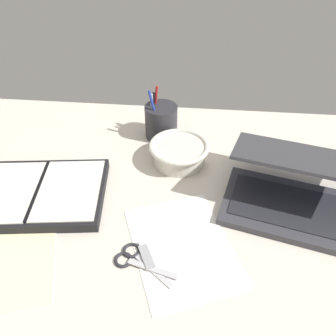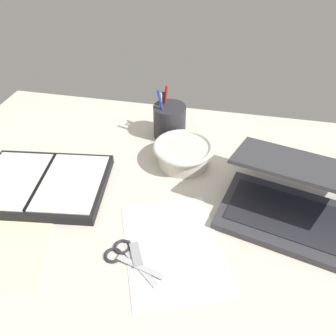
{
  "view_description": "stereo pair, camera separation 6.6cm",
  "coord_description": "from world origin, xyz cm",
  "px_view_note": "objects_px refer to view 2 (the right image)",
  "views": [
    {
      "loc": [
        5.02,
        -54.28,
        60.99
      ],
      "look_at": [
        -1.02,
        7.44,
        9.0
      ],
      "focal_mm": 35.0,
      "sensor_mm": 36.0,
      "label": 1
    },
    {
      "loc": [
        11.52,
        -53.29,
        60.99
      ],
      "look_at": [
        -1.02,
        7.44,
        9.0
      ],
      "focal_mm": 35.0,
      "sensor_mm": 36.0,
      "label": 2
    }
  ],
  "objects_px": {
    "laptop": "(295,200)",
    "planner": "(43,184)",
    "bowl": "(183,153)",
    "scissors": "(124,255)",
    "pen_cup": "(169,121)"
  },
  "relations": [
    {
      "from": "bowl",
      "to": "planner",
      "type": "distance_m",
      "value": 0.38
    },
    {
      "from": "pen_cup",
      "to": "planner",
      "type": "distance_m",
      "value": 0.41
    },
    {
      "from": "laptop",
      "to": "pen_cup",
      "type": "bearing_deg",
      "value": 156.58
    },
    {
      "from": "pen_cup",
      "to": "scissors",
      "type": "relative_size",
      "value": 1.17
    },
    {
      "from": "bowl",
      "to": "pen_cup",
      "type": "bearing_deg",
      "value": 117.24
    },
    {
      "from": "bowl",
      "to": "planner",
      "type": "relative_size",
      "value": 0.48
    },
    {
      "from": "planner",
      "to": "pen_cup",
      "type": "bearing_deg",
      "value": 40.51
    },
    {
      "from": "laptop",
      "to": "planner",
      "type": "bearing_deg",
      "value": -162.8
    },
    {
      "from": "pen_cup",
      "to": "planner",
      "type": "relative_size",
      "value": 0.46
    },
    {
      "from": "laptop",
      "to": "scissors",
      "type": "relative_size",
      "value": 2.7
    },
    {
      "from": "laptop",
      "to": "planner",
      "type": "xyz_separation_m",
      "value": [
        -0.62,
        -0.04,
        -0.03
      ]
    },
    {
      "from": "bowl",
      "to": "scissors",
      "type": "bearing_deg",
      "value": -101.7
    },
    {
      "from": "laptop",
      "to": "bowl",
      "type": "bearing_deg",
      "value": 167.63
    },
    {
      "from": "laptop",
      "to": "scissors",
      "type": "xyz_separation_m",
      "value": [
        -0.36,
        -0.2,
        -0.04
      ]
    },
    {
      "from": "bowl",
      "to": "scissors",
      "type": "distance_m",
      "value": 0.35
    }
  ]
}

